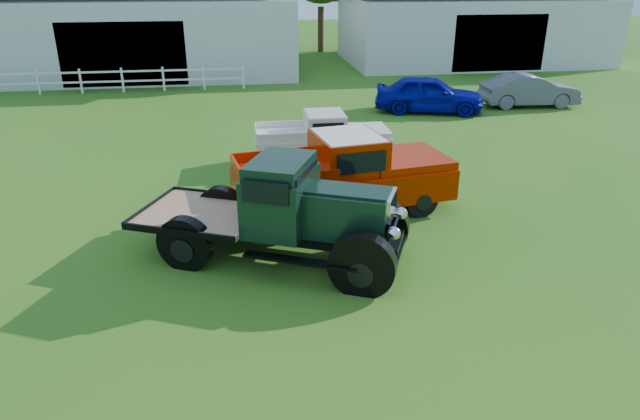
{
  "coord_description": "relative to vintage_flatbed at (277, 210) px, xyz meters",
  "views": [
    {
      "loc": [
        -1.46,
        -9.9,
        5.88
      ],
      "look_at": [
        0.2,
        1.2,
        1.05
      ],
      "focal_mm": 32.0,
      "sensor_mm": 36.0,
      "label": 1
    }
  ],
  "objects": [
    {
      "name": "shed_right",
      "position": [
        14.74,
        25.88,
        1.46
      ],
      "size": [
        16.8,
        9.2,
        5.2
      ],
      "primitive_type": null,
      "color": "#B6B6B6",
      "rests_on": "ground"
    },
    {
      "name": "fence_rail",
      "position": [
        -7.26,
        18.88,
        -0.54
      ],
      "size": [
        14.2,
        0.16,
        1.2
      ],
      "primitive_type": null,
      "color": "white",
      "rests_on": "ground"
    },
    {
      "name": "white_pickup",
      "position": [
        1.93,
        6.3,
        -0.33
      ],
      "size": [
        4.42,
        1.76,
        1.62
      ],
      "primitive_type": null,
      "rotation": [
        0.0,
        0.0,
        -0.01
      ],
      "color": "silver",
      "rests_on": "ground"
    },
    {
      "name": "red_pickup",
      "position": [
        1.87,
        2.34,
        -0.1
      ],
      "size": [
        5.94,
        3.06,
        2.06
      ],
      "primitive_type": null,
      "rotation": [
        0.0,
        0.0,
        0.16
      ],
      "color": "#B01B00",
      "rests_on": "ground"
    },
    {
      "name": "shed_left",
      "position": [
        -6.26,
        24.88,
        1.66
      ],
      "size": [
        18.8,
        10.2,
        5.6
      ],
      "primitive_type": null,
      "color": "#B6B6B6",
      "rests_on": "ground"
    },
    {
      "name": "ground",
      "position": [
        0.74,
        -1.12,
        -1.14
      ],
      "size": [
        120.0,
        120.0,
        0.0
      ],
      "primitive_type": "plane",
      "color": "#246A17"
    },
    {
      "name": "misc_car_blue",
      "position": [
        7.55,
        12.52,
        -0.35
      ],
      "size": [
        4.93,
        3.04,
        1.57
      ],
      "primitive_type": "imported",
      "rotation": [
        0.0,
        0.0,
        1.29
      ],
      "color": "#050892",
      "rests_on": "ground"
    },
    {
      "name": "vintage_flatbed",
      "position": [
        0.0,
        0.0,
        0.0
      ],
      "size": [
        6.17,
        4.42,
        2.27
      ],
      "primitive_type": null,
      "rotation": [
        0.0,
        0.0,
        -0.42
      ],
      "color": "black",
      "rests_on": "ground"
    },
    {
      "name": "misc_car_grey",
      "position": [
        12.37,
        12.92,
        -0.43
      ],
      "size": [
        4.38,
        1.7,
        1.42
      ],
      "primitive_type": "imported",
      "rotation": [
        0.0,
        0.0,
        1.52
      ],
      "color": "#50515D",
      "rests_on": "ground"
    }
  ]
}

